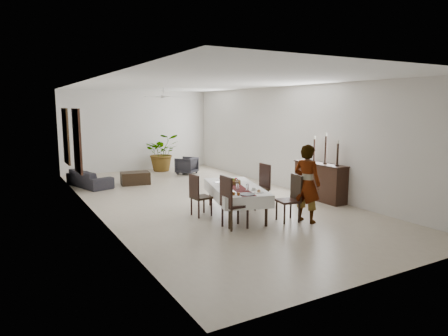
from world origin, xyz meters
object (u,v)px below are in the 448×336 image
woman (307,184)px  sideboard_body (320,182)px  sofa (90,178)px  dining_table_top (236,187)px  red_pitcher (225,182)px

woman → sideboard_body: woman is taller
sideboard_body → sofa: 7.29m
dining_table_top → woman: size_ratio=1.26×
woman → sideboard_body: size_ratio=1.06×
sideboard_body → woman: bearing=-140.3°
red_pitcher → sideboard_body: 3.06m
sideboard_body → sofa: size_ratio=0.90×
red_pitcher → sofa: 5.55m
sideboard_body → sofa: sideboard_body is taller
sideboard_body → sofa: (-5.21, 5.09, -0.23)m
woman → sofa: woman is taller
red_pitcher → sofa: size_ratio=0.10×
woman → sofa: 7.44m
woman → red_pitcher: bearing=21.8°
sofa → red_pitcher: bearing=-173.2°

